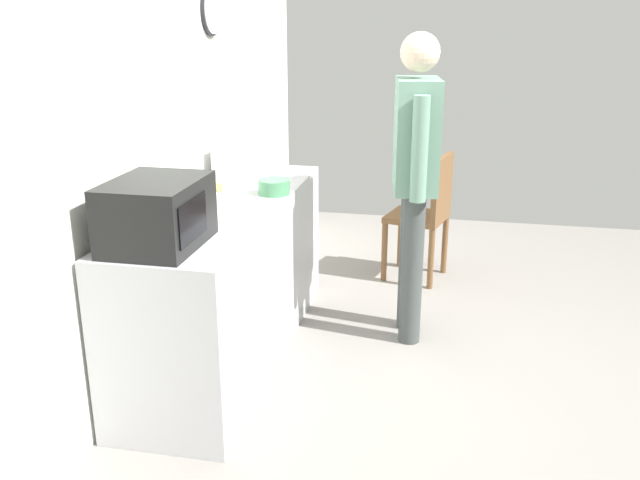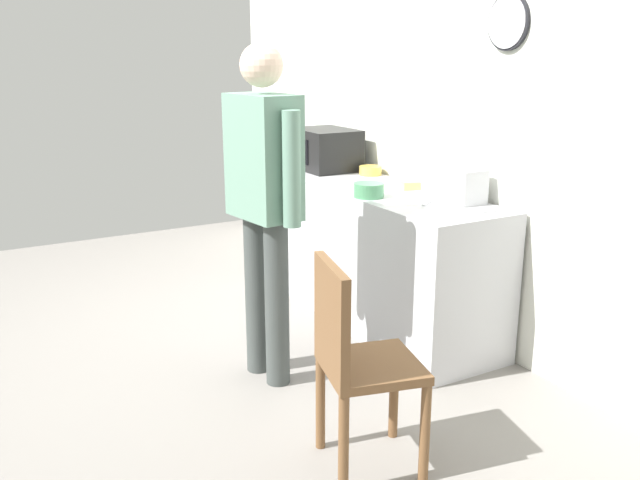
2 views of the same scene
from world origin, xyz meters
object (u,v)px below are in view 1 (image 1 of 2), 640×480
spoon_utensil (254,180)px  fork_utensil (249,167)px  sandwich_plate (220,189)px  toaster (230,160)px  cereal_bowl (274,187)px  wooden_chair (427,211)px  microwave (157,213)px  salad_bowl (159,214)px  person_standing (415,166)px

spoon_utensil → fork_utensil: bearing=22.3°
sandwich_plate → toaster: bearing=10.5°
fork_utensil → cereal_bowl: bearing=-151.7°
toaster → spoon_utensil: 0.23m
spoon_utensil → wooden_chair: 1.40m
microwave → sandwich_plate: size_ratio=1.83×
cereal_bowl → microwave: bearing=165.2°
fork_utensil → spoon_utensil: 0.38m
sandwich_plate → fork_utensil: sandwich_plate is taller
microwave → cereal_bowl: 1.03m
salad_bowl → wooden_chair: bearing=-35.0°
spoon_utensil → microwave: bearing=177.8°
sandwich_plate → person_standing: 1.14m
microwave → person_standing: bearing=-41.3°
sandwich_plate → wooden_chair: bearing=-44.2°
cereal_bowl → toaster: size_ratio=0.84×
microwave → wooden_chair: (2.16, -1.09, -0.53)m
cereal_bowl → wooden_chair: bearing=-35.4°
toaster → person_standing: bearing=-99.6°
toaster → person_standing: size_ratio=0.12×
cereal_bowl → fork_utensil: cereal_bowl is taller
salad_bowl → spoon_utensil: salad_bowl is taller
sandwich_plate → wooden_chair: size_ratio=0.29×
microwave → toaster: microwave is taller
microwave → person_standing: size_ratio=0.28×
microwave → toaster: 1.40m
toaster → spoon_utensil: bearing=-116.2°
person_standing → sandwich_plate: bearing=101.1°
cereal_bowl → fork_utensil: size_ratio=1.09×
wooden_chair → cereal_bowl: bearing=144.6°
microwave → person_standing: (1.19, -1.05, 0.01)m
toaster → spoon_utensil: size_ratio=1.29×
cereal_bowl → fork_utensil: (0.66, 0.36, -0.04)m
spoon_utensil → person_standing: size_ratio=0.09×
toaster → wooden_chair: (0.77, -1.23, -0.48)m
salad_bowl → spoon_utensil: (0.94, -0.22, -0.03)m
microwave → fork_utensil: 1.66m
toaster → spoon_utensil: toaster is taller
sandwich_plate → spoon_utensil: 0.34m
fork_utensil → person_standing: (-0.46, -1.14, 0.15)m
fork_utensil → wooden_chair: bearing=-66.9°
cereal_bowl → salad_bowl: bearing=145.7°
salad_bowl → person_standing: size_ratio=0.09×
microwave → salad_bowl: (0.37, 0.17, -0.12)m
toaster → wooden_chair: 1.52m
person_standing → wooden_chair: (0.97, -0.04, -0.54)m
person_standing → wooden_chair: bearing=-2.4°
cereal_bowl → toaster: toaster is taller
sandwich_plate → salad_bowl: (-0.61, 0.11, 0.01)m
cereal_bowl → fork_utensil: 0.75m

